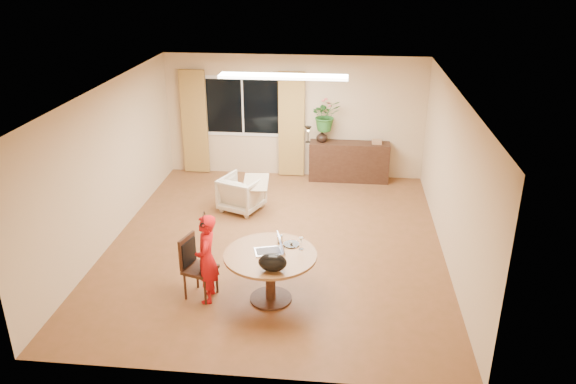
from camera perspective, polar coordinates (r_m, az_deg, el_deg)
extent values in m
plane|color=brown|center=(9.48, -1.24, -5.21)|extent=(6.50, 6.50, 0.00)
plane|color=white|center=(8.56, -1.39, 10.31)|extent=(6.50, 6.50, 0.00)
plane|color=#D6B68B|center=(12.01, 0.64, 7.65)|extent=(5.50, 0.00, 5.50)
plane|color=#D6B68B|center=(9.66, -17.73, 2.66)|extent=(0.00, 6.50, 6.50)
plane|color=#D6B68B|center=(9.03, 16.28, 1.43)|extent=(0.00, 6.50, 6.50)
cube|color=white|center=(12.09, -4.62, 8.67)|extent=(1.70, 0.02, 1.30)
cube|color=black|center=(12.08, -4.63, 8.65)|extent=(1.55, 0.01, 1.15)
cube|color=white|center=(12.08, -4.63, 8.65)|extent=(0.04, 0.01, 1.15)
cube|color=olive|center=(12.34, -9.47, 7.01)|extent=(0.55, 0.08, 2.25)
cube|color=olive|center=(11.97, 0.35, 6.82)|extent=(0.55, 0.08, 2.25)
cube|color=white|center=(9.73, -0.48, 11.66)|extent=(2.20, 0.35, 0.05)
cylinder|color=brown|center=(7.68, -1.82, -6.42)|extent=(1.28, 1.28, 0.04)
cylinder|color=black|center=(7.86, -1.78, -8.73)|extent=(0.14, 0.14, 0.69)
cylinder|color=black|center=(8.04, -1.75, -10.73)|extent=(0.59, 0.59, 0.03)
imported|color=red|center=(7.80, -8.27, -6.73)|extent=(0.50, 0.35, 1.29)
imported|color=beige|center=(10.59, -4.72, -0.13)|extent=(0.93, 0.94, 0.66)
cube|color=black|center=(12.00, 6.21, 3.09)|extent=(1.68, 0.41, 0.84)
imported|color=black|center=(11.84, 3.46, 5.68)|extent=(0.26, 0.26, 0.25)
imported|color=#325E23|center=(11.71, 3.84, 7.79)|extent=(0.72, 0.67, 0.66)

